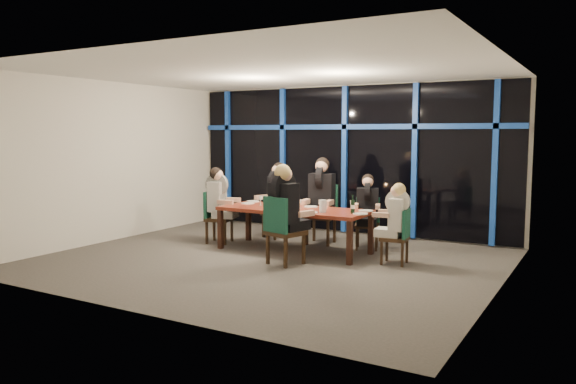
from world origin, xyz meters
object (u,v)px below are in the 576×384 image
Objects in this scene: chair_end_left at (215,214)px; dining_table at (294,212)px; diner_far_left at (277,189)px; diner_end_right at (395,211)px; water_pitcher at (323,206)px; chair_far_left at (280,209)px; chair_far_mid at (323,210)px; chair_end_right at (400,234)px; chair_near_mid at (281,227)px; wine_bottle at (353,206)px; diner_near_mid at (285,199)px; diner_far_mid at (321,188)px; diner_far_right at (367,200)px; diner_end_left at (219,194)px; chair_far_right at (367,220)px.

dining_table is at bearing -103.68° from chair_end_left.
diner_end_right is (2.75, -0.99, -0.12)m from diner_far_left.
chair_far_left is at bearing 137.05° from water_pitcher.
diner_far_left reaches higher than diner_end_right.
chair_far_mid reaches higher than chair_end_right.
chair_near_mid is 1.23m from wine_bottle.
diner_near_mid reaches higher than diner_end_right.
diner_far_mid reaches higher than water_pitcher.
dining_table is at bearing -56.03° from chair_near_mid.
diner_near_mid reaches higher than chair_end_right.
dining_table is 1.01m from diner_near_mid.
diner_end_right is (0.81, -0.85, -0.03)m from diner_far_right.
diner_far_mid is at bearing -66.25° from diner_near_mid.
chair_far_left is 2.35m from diner_near_mid.
diner_near_mid is at bearing -68.30° from dining_table.
diner_far_left is 1.03m from diner_far_mid.
wine_bottle is (2.79, -0.04, 0.33)m from chair_end_left.
chair_far_left is at bearing -117.14° from diner_end_right.
dining_table is 1.91m from chair_end_right.
dining_table is 0.95m from chair_far_mid.
diner_near_mid is 1.13m from wine_bottle.
diner_end_right is at bearing -105.23° from diner_end_left.
chair_near_mid reaches higher than chair_far_right.
diner_end_left is (-1.59, -0.02, 0.23)m from dining_table.
chair_far_left is 1.14× the size of diner_far_right.
chair_far_mid is at bearing 157.70° from chair_far_right.
diner_end_right is (3.49, 0.01, 0.30)m from chair_end_left.
diner_end_left is 0.90× the size of diner_near_mid.
chair_far_left is 0.96× the size of diner_near_mid.
chair_far_left is 2.94m from diner_end_right.
water_pitcher reaches higher than chair_end_right.
chair_near_mid is at bearing -63.21° from diner_end_right.
diner_end_left is (-1.92, 0.96, 0.32)m from chair_near_mid.
chair_end_left is 2.34m from water_pitcher.
diner_far_mid reaches higher than diner_end_left.
chair_far_right is at bearing 97.89° from wine_bottle.
wine_bottle is at bearing -50.27° from diner_far_mid.
water_pitcher is (-1.25, -0.17, 0.37)m from chair_end_right.
diner_end_left is (-2.58, -0.91, 0.41)m from chair_far_right.
water_pitcher is (2.32, -0.15, 0.32)m from chair_end_left.
chair_near_mid is 1.78m from diner_end_right.
diner_far_right is at bearing -15.83° from chair_far_mid.
chair_far_right is 0.37m from diner_far_right.
chair_far_left is at bearing 156.23° from chair_far_right.
chair_end_left is (-0.77, -1.08, -0.02)m from chair_far_left.
chair_far_mid reaches higher than water_pitcher.
diner_far_left reaches higher than chair_end_left.
chair_end_left is at bearing -104.92° from diner_far_left.
wine_bottle is at bearing -91.80° from diner_end_right.
diner_far_left is 1.96m from water_pitcher.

